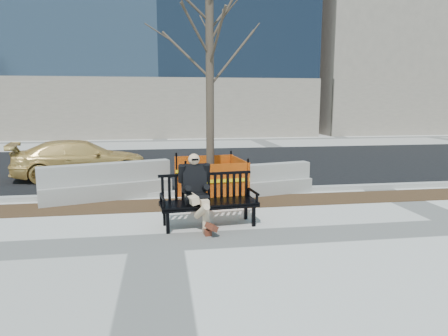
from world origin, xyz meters
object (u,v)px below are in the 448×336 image
Objects in this scene: seated_man at (196,226)px; sedan at (83,177)px; tree_fence at (211,202)px; jersey_barrier_right at (260,195)px; bench at (209,226)px; jersey_barrier_left at (108,199)px.

seated_man is 0.34× the size of sedan.
jersey_barrier_right is at bearing 23.13° from tree_fence.
tree_fence is 2.02× the size of jersey_barrier_right.
tree_fence is 5.42m from sedan.
bench is 0.27m from seated_man.
bench is at bearing -65.38° from jersey_barrier_left.
bench is 0.61× the size of jersey_barrier_left.
jersey_barrier_right is (4.00, -0.14, 0.00)m from jersey_barrier_left.
tree_fence reaches higher than jersey_barrier_left.
sedan is 3.35m from jersey_barrier_left.
seated_man is at bearing 168.52° from bench.
sedan is (-3.78, 3.88, 0.00)m from tree_fence.
tree_fence is (0.26, 1.91, 0.00)m from bench.
bench reaches higher than jersey_barrier_right.
seated_man is 0.50× the size of jersey_barrier_right.
jersey_barrier_left is (-2.32, 2.65, 0.00)m from bench.
jersey_barrier_left is at bearing 121.95° from seated_man.
sedan is at bearing 94.39° from jersey_barrier_left.
bench is 1.92m from tree_fence.
tree_fence is 1.38× the size of sedan.
bench is 3.02m from jersey_barrier_right.
seated_man is 1.95m from tree_fence.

